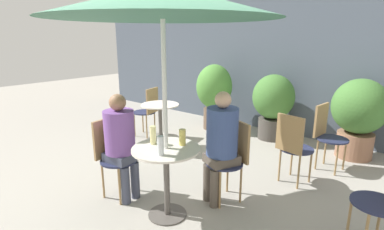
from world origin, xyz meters
TOP-DOWN VIEW (x-y plane):
  - ground_plane at (0.00, 0.00)m, footprint 20.00×20.00m
  - storefront_wall at (0.00, 3.30)m, footprint 10.00×0.06m
  - cafe_table_near at (0.16, -0.09)m, footprint 0.67×0.67m
  - cafe_table_far at (-1.26, 1.23)m, footprint 0.60×0.60m
  - bistro_chair_0 at (0.48, 0.62)m, footprint 0.44×0.46m
  - bistro_chair_1 at (-0.61, -0.17)m, footprint 0.42×0.41m
  - bistro_chair_2 at (0.87, 1.36)m, footprint 0.41×0.43m
  - bistro_chair_3 at (-1.85, 1.52)m, footprint 0.44×0.42m
  - bistro_chair_4 at (1.04, 2.13)m, footprint 0.42×0.41m
  - seated_person_0 at (0.42, 0.48)m, footprint 0.39×0.41m
  - seated_person_1 at (-0.46, -0.15)m, footprint 0.35×0.33m
  - beer_glass_0 at (0.25, -0.25)m, footprint 0.06×0.06m
  - beer_glass_1 at (0.23, 0.08)m, footprint 0.07×0.07m
  - beer_glass_2 at (-0.02, -0.09)m, footprint 0.06×0.06m
  - potted_plant_0 at (-1.21, 2.65)m, footprint 0.69×0.69m
  - potted_plant_1 at (-0.06, 2.82)m, footprint 0.72×0.72m
  - potted_plant_2 at (1.28, 2.82)m, footprint 0.78×0.78m
  - umbrella at (0.16, -0.09)m, footprint 2.06×2.06m

SIDE VIEW (x-z plane):
  - ground_plane at x=0.00m, z-range 0.00..0.00m
  - cafe_table_far at x=-1.26m, z-range 0.14..0.88m
  - bistro_chair_0 at x=0.48m, z-range 0.09..0.98m
  - bistro_chair_1 at x=-0.61m, z-range 0.09..0.98m
  - bistro_chair_2 at x=0.87m, z-range 0.09..0.98m
  - bistro_chair_3 at x=-1.85m, z-range 0.09..0.98m
  - bistro_chair_4 at x=1.04m, z-range 0.09..0.98m
  - cafe_table_near at x=0.16m, z-range 0.17..0.91m
  - potted_plant_1 at x=-0.06m, z-range 0.09..1.24m
  - potted_plant_2 at x=1.28m, z-range 0.09..1.29m
  - seated_person_1 at x=-0.46m, z-range 0.11..1.31m
  - seated_person_0 at x=0.42m, z-range 0.11..1.35m
  - potted_plant_0 at x=-1.21m, z-range 0.12..1.39m
  - beer_glass_1 at x=0.23m, z-range 0.74..0.90m
  - beer_glass_0 at x=0.25m, z-range 0.74..0.92m
  - beer_glass_2 at x=-0.02m, z-range 0.74..0.92m
  - storefront_wall at x=0.00m, z-range 0.00..3.00m
  - umbrella at x=0.16m, z-range 0.96..3.18m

